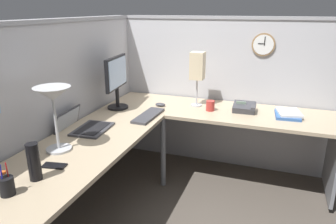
# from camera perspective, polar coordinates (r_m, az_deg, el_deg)

# --- Properties ---
(ground_plane) EXTENTS (6.80, 6.80, 0.00)m
(ground_plane) POSITION_cam_1_polar(r_m,az_deg,el_deg) (3.01, 0.99, -15.04)
(ground_plane) COLOR #4C443D
(cubicle_wall_back) EXTENTS (2.57, 0.12, 1.58)m
(cubicle_wall_back) POSITION_cam_1_polar(r_m,az_deg,el_deg) (2.75, -18.92, -0.94)
(cubicle_wall_back) COLOR #B2B2B7
(cubicle_wall_back) RESTS_ON ground
(cubicle_wall_right) EXTENTS (0.12, 2.37, 1.58)m
(cubicle_wall_right) POSITION_cam_1_polar(r_m,az_deg,el_deg) (3.40, 10.00, 3.43)
(cubicle_wall_right) COLOR #B2B2B7
(cubicle_wall_right) RESTS_ON ground
(desk) EXTENTS (2.35, 2.15, 0.73)m
(desk) POSITION_cam_1_polar(r_m,az_deg,el_deg) (2.57, 1.04, -5.13)
(desk) COLOR tan
(desk) RESTS_ON ground
(monitor) EXTENTS (0.46, 0.20, 0.50)m
(monitor) POSITION_cam_1_polar(r_m,az_deg,el_deg) (3.01, -9.32, 6.03)
(monitor) COLOR black
(monitor) RESTS_ON desk
(laptop) EXTENTS (0.37, 0.41, 0.22)m
(laptop) POSITION_cam_1_polar(r_m,az_deg,el_deg) (2.62, -15.44, -2.47)
(laptop) COLOR #38383D
(laptop) RESTS_ON desk
(keyboard) EXTENTS (0.43, 0.15, 0.02)m
(keyboard) POSITION_cam_1_polar(r_m,az_deg,el_deg) (2.81, -3.58, -0.66)
(keyboard) COLOR #38383D
(keyboard) RESTS_ON desk
(computer_mouse) EXTENTS (0.06, 0.10, 0.03)m
(computer_mouse) POSITION_cam_1_polar(r_m,az_deg,el_deg) (3.10, -1.39, 1.36)
(computer_mouse) COLOR #38383D
(computer_mouse) RESTS_ON desk
(desk_lamp_dome) EXTENTS (0.24, 0.24, 0.44)m
(desk_lamp_dome) POSITION_cam_1_polar(r_m,az_deg,el_deg) (2.17, -20.15, 2.22)
(desk_lamp_dome) COLOR #B7BABF
(desk_lamp_dome) RESTS_ON desk
(pen_cup) EXTENTS (0.08, 0.08, 0.18)m
(pen_cup) POSITION_cam_1_polar(r_m,az_deg,el_deg) (1.87, -27.25, -11.83)
(pen_cup) COLOR black
(pen_cup) RESTS_ON desk
(cell_phone) EXTENTS (0.09, 0.15, 0.01)m
(cell_phone) POSITION_cam_1_polar(r_m,az_deg,el_deg) (2.08, -19.95, -9.15)
(cell_phone) COLOR black
(cell_phone) RESTS_ON desk
(thermos_flask) EXTENTS (0.07, 0.07, 0.22)m
(thermos_flask) POSITION_cam_1_polar(r_m,az_deg,el_deg) (1.93, -23.18, -8.32)
(thermos_flask) COLOR black
(thermos_flask) RESTS_ON desk
(office_phone) EXTENTS (0.19, 0.21, 0.11)m
(office_phone) POSITION_cam_1_polar(r_m,az_deg,el_deg) (3.02, 13.80, 0.75)
(office_phone) COLOR #38383D
(office_phone) RESTS_ON desk
(book_stack) EXTENTS (0.31, 0.24, 0.04)m
(book_stack) POSITION_cam_1_polar(r_m,az_deg,el_deg) (3.02, 20.98, -0.30)
(book_stack) COLOR #335999
(book_stack) RESTS_ON desk
(desk_lamp_paper) EXTENTS (0.13, 0.13, 0.53)m
(desk_lamp_paper) POSITION_cam_1_polar(r_m,az_deg,el_deg) (3.05, 5.37, 8.07)
(desk_lamp_paper) COLOR #B7BABF
(desk_lamp_paper) RESTS_ON desk
(coffee_mug) EXTENTS (0.08, 0.08, 0.10)m
(coffee_mug) POSITION_cam_1_polar(r_m,az_deg,el_deg) (2.99, 7.69, 1.14)
(coffee_mug) COLOR #B2332D
(coffee_mug) RESTS_ON desk
(wall_clock) EXTENTS (0.04, 0.22, 0.22)m
(wall_clock) POSITION_cam_1_polar(r_m,az_deg,el_deg) (3.22, 16.95, 11.63)
(wall_clock) COLOR olive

